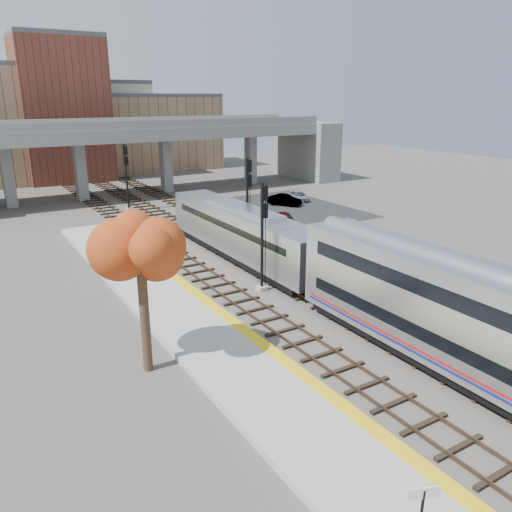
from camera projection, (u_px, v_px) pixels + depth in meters
ground at (357, 333)px, 26.83m from camera, size 160.00×160.00×0.00m
platform at (240, 367)px, 23.20m from camera, size 4.50×60.00×0.35m
yellow_strip at (275, 353)px, 24.08m from camera, size 0.70×60.00×0.01m
tracks at (253, 265)px, 37.44m from camera, size 10.70×95.00×0.25m
overpass at (150, 148)px, 64.11m from camera, size 54.00×12.00×9.50m
buildings_far at (80, 125)px, 79.23m from camera, size 43.00×21.00×20.60m
parking_lot at (282, 209)px, 56.53m from camera, size 14.00×18.00×0.04m
locomotive at (242, 232)px, 38.18m from camera, size 3.02×19.05×4.10m
signal_mast_near at (263, 239)px, 31.66m from camera, size 0.60×0.64×7.11m
signal_mast_mid at (248, 203)px, 40.82m from camera, size 0.60×0.64×7.50m
signal_mast_far at (127, 178)px, 54.44m from camera, size 0.60×0.64×7.28m
station_sign at (422, 508)px, 12.95m from camera, size 0.85×0.39×2.27m
tree at (140, 251)px, 21.53m from camera, size 3.60×3.60×7.81m
car_a at (285, 218)px, 49.41m from camera, size 2.28×3.74×1.19m
car_b at (284, 200)px, 57.86m from camera, size 3.31×4.07×1.30m
car_c at (299, 196)px, 60.70m from camera, size 2.28×4.01×1.10m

